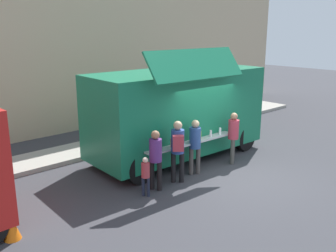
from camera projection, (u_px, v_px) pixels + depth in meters
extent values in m
plane|color=#38383D|center=(234.00, 176.00, 11.21)|extent=(60.00, 60.00, 0.00)
cube|color=#9E998E|center=(31.00, 163.00, 12.06)|extent=(28.00, 1.60, 0.15)
cube|color=#C3AC8A|center=(3.00, 21.00, 14.37)|extent=(32.00, 2.40, 8.97)
cube|color=#18754E|center=(178.00, 111.00, 12.43)|extent=(6.10, 2.53, 2.62)
cube|color=#18754E|center=(196.00, 64.00, 10.56)|extent=(3.33, 0.78, 0.83)
cube|color=black|center=(187.00, 109.00, 11.17)|extent=(3.14, 0.23, 1.18)
cube|color=#B7B7BC|center=(191.00, 142.00, 11.26)|extent=(3.32, 0.48, 0.05)
cylinder|color=black|center=(159.00, 146.00, 10.48)|extent=(0.08, 0.08, 0.19)
cylinder|color=red|center=(172.00, 143.00, 10.70)|extent=(0.08, 0.08, 0.26)
cylinder|color=white|center=(182.00, 141.00, 10.92)|extent=(0.08, 0.08, 0.24)
cylinder|color=red|center=(192.00, 139.00, 11.20)|extent=(0.08, 0.08, 0.19)
cylinder|color=yellow|center=(200.00, 135.00, 11.49)|extent=(0.06, 0.06, 0.24)
cylinder|color=silver|center=(211.00, 133.00, 11.71)|extent=(0.07, 0.07, 0.21)
cylinder|color=white|center=(220.00, 131.00, 11.97)|extent=(0.08, 0.08, 0.22)
cube|color=black|center=(237.00, 87.00, 14.15)|extent=(0.16, 1.95, 1.15)
cylinder|color=black|center=(204.00, 127.00, 14.90)|extent=(0.90, 0.28, 0.90)
cylinder|color=black|center=(245.00, 138.00, 13.43)|extent=(0.90, 0.28, 0.90)
cylinder|color=black|center=(103.00, 151.00, 12.02)|extent=(0.90, 0.28, 0.90)
cylinder|color=black|center=(139.00, 168.00, 10.55)|extent=(0.90, 0.28, 0.90)
cone|color=orange|center=(11.00, 227.00, 7.79)|extent=(0.36, 0.36, 0.55)
cylinder|color=#2C6035|center=(212.00, 112.00, 17.21)|extent=(0.60, 0.60, 1.05)
cylinder|color=#504945|center=(191.00, 161.00, 11.21)|extent=(0.13, 0.13, 0.82)
cylinder|color=#504945|center=(198.00, 161.00, 11.26)|extent=(0.13, 0.13, 0.82)
cylinder|color=#2E4D8A|center=(195.00, 138.00, 11.05)|extent=(0.34, 0.34, 0.62)
sphere|color=#D5B085|center=(195.00, 124.00, 10.94)|extent=(0.23, 0.23, 0.23)
cylinder|color=black|center=(173.00, 167.00, 10.64)|extent=(0.14, 0.14, 0.88)
cylinder|color=black|center=(182.00, 167.00, 10.64)|extent=(0.14, 0.14, 0.88)
cylinder|color=#304B94|center=(178.00, 141.00, 10.44)|extent=(0.36, 0.36, 0.66)
sphere|color=tan|center=(178.00, 126.00, 10.33)|extent=(0.25, 0.25, 0.25)
cube|color=#B63541|center=(178.00, 143.00, 10.17)|extent=(0.35, 0.34, 0.43)
cylinder|color=black|center=(152.00, 175.00, 10.18)|extent=(0.13, 0.13, 0.82)
cylinder|color=black|center=(159.00, 176.00, 10.10)|extent=(0.13, 0.13, 0.82)
cylinder|color=#5B2D75|center=(155.00, 150.00, 9.96)|extent=(0.34, 0.34, 0.62)
sphere|color=#A57051|center=(155.00, 135.00, 9.85)|extent=(0.23, 0.23, 0.23)
cylinder|color=#494841|center=(232.00, 152.00, 12.06)|extent=(0.13, 0.13, 0.82)
cylinder|color=#494841|center=(233.00, 150.00, 12.27)|extent=(0.13, 0.13, 0.82)
cylinder|color=#B13545|center=(234.00, 129.00, 11.98)|extent=(0.34, 0.34, 0.62)
sphere|color=#A07255|center=(234.00, 116.00, 11.87)|extent=(0.23, 0.23, 0.23)
cylinder|color=#1E2437|center=(143.00, 186.00, 9.81)|extent=(0.08, 0.08, 0.52)
cylinder|color=#1E2437|center=(148.00, 187.00, 9.77)|extent=(0.08, 0.08, 0.52)
cylinder|color=#AF3A41|center=(145.00, 170.00, 9.68)|extent=(0.22, 0.22, 0.40)
sphere|color=beige|center=(145.00, 160.00, 9.61)|extent=(0.15, 0.15, 0.15)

